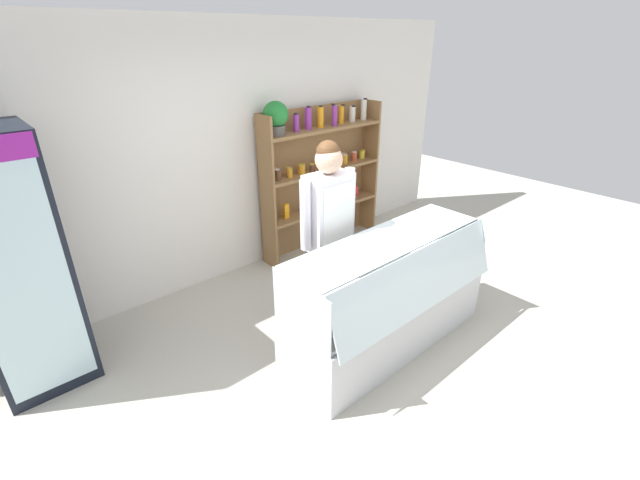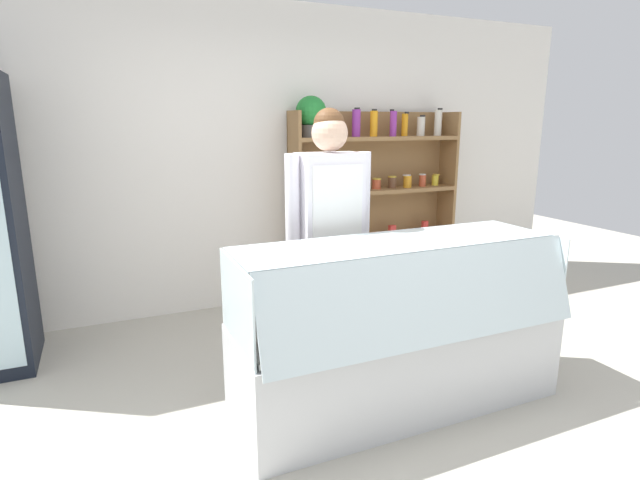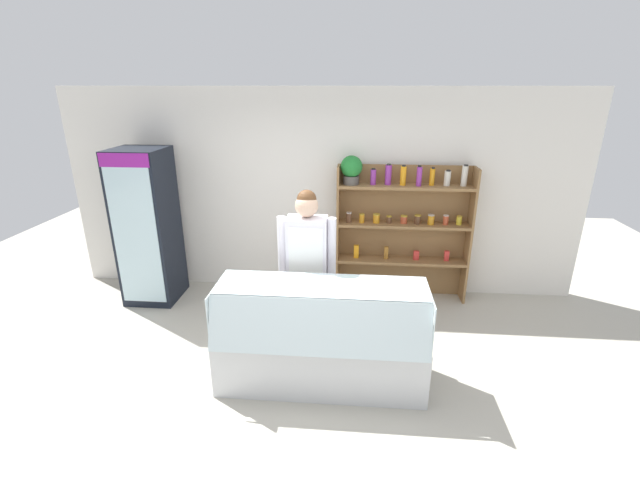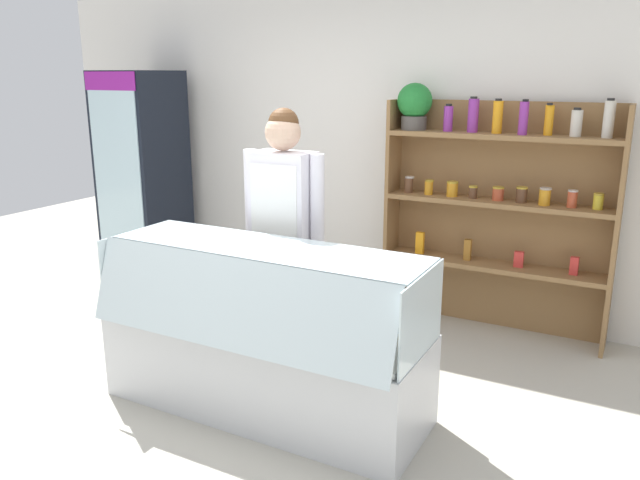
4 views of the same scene
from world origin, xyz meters
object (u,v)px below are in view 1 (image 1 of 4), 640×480
(drinks_fridge, at_px, (15,268))
(deli_display_case, at_px, (386,313))
(shelving_unit, at_px, (316,166))
(shop_clerk, at_px, (328,223))

(drinks_fridge, height_order, deli_display_case, drinks_fridge)
(shelving_unit, xyz_separation_m, shop_clerk, (-1.01, -1.33, -0.03))
(shelving_unit, relative_size, deli_display_case, 0.98)
(deli_display_case, relative_size, shop_clerk, 1.11)
(drinks_fridge, distance_m, shelving_unit, 3.20)
(drinks_fridge, relative_size, shop_clerk, 1.13)
(deli_display_case, bearing_deg, drinks_fridge, 146.71)
(deli_display_case, bearing_deg, shop_clerk, 108.75)
(deli_display_case, distance_m, shop_clerk, 0.94)
(deli_display_case, bearing_deg, shelving_unit, 66.59)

